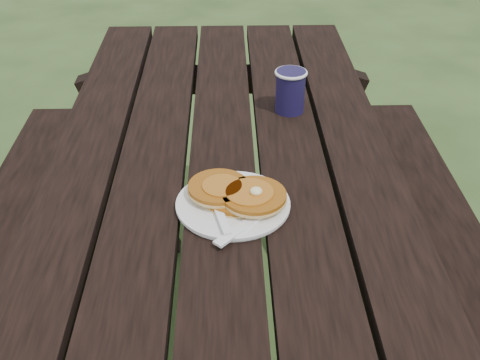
{
  "coord_description": "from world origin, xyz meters",
  "views": [
    {
      "loc": [
        0.01,
        -1.04,
        1.44
      ],
      "look_at": [
        0.04,
        -0.09,
        0.8
      ],
      "focal_mm": 45.0,
      "sensor_mm": 36.0,
      "label": 1
    }
  ],
  "objects_px": {
    "picnic_table": "(225,307)",
    "pancake_stack": "(237,193)",
    "coffee_cup": "(290,89)",
    "plate": "(233,205)"
  },
  "relations": [
    {
      "from": "picnic_table",
      "to": "pancake_stack",
      "type": "bearing_deg",
      "value": -73.68
    },
    {
      "from": "plate",
      "to": "coffee_cup",
      "type": "xyz_separation_m",
      "value": [
        0.14,
        0.4,
        0.05
      ]
    },
    {
      "from": "plate",
      "to": "picnic_table",
      "type": "bearing_deg",
      "value": 100.9
    },
    {
      "from": "picnic_table",
      "to": "pancake_stack",
      "type": "distance_m",
      "value": 0.42
    },
    {
      "from": "picnic_table",
      "to": "coffee_cup",
      "type": "xyz_separation_m",
      "value": [
        0.17,
        0.29,
        0.44
      ]
    },
    {
      "from": "plate",
      "to": "pancake_stack",
      "type": "xyz_separation_m",
      "value": [
        0.01,
        0.01,
        0.02
      ]
    },
    {
      "from": "coffee_cup",
      "to": "plate",
      "type": "bearing_deg",
      "value": -110.06
    },
    {
      "from": "plate",
      "to": "pancake_stack",
      "type": "relative_size",
      "value": 1.13
    },
    {
      "from": "pancake_stack",
      "to": "picnic_table",
      "type": "bearing_deg",
      "value": 106.32
    },
    {
      "from": "picnic_table",
      "to": "plate",
      "type": "relative_size",
      "value": 8.47
    }
  ]
}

